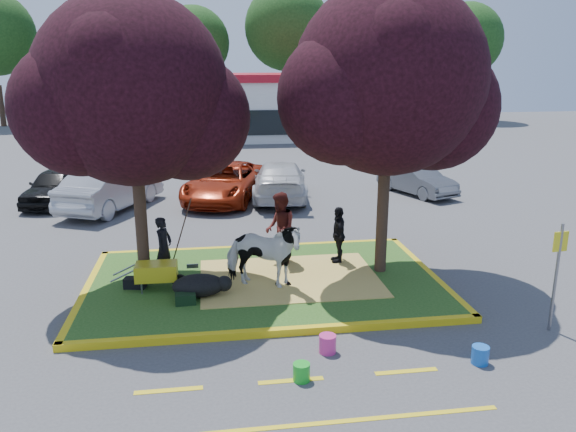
{
  "coord_description": "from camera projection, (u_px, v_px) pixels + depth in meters",
  "views": [
    {
      "loc": [
        -1.25,
        -12.39,
        5.11
      ],
      "look_at": [
        0.64,
        0.5,
        1.55
      ],
      "focal_mm": 35.0,
      "sensor_mm": 36.0,
      "label": 1
    }
  ],
  "objects": [
    {
      "name": "ground",
      "position": [
        265.0,
        285.0,
        13.34
      ],
      "size": [
        90.0,
        90.0,
        0.0
      ],
      "primitive_type": "plane",
      "color": "#424244",
      "rests_on": "ground"
    },
    {
      "name": "median_island",
      "position": [
        264.0,
        282.0,
        13.32
      ],
      "size": [
        8.0,
        5.0,
        0.15
      ],
      "primitive_type": "cube",
      "color": "#224F18",
      "rests_on": "ground"
    },
    {
      "name": "curb_near",
      "position": [
        278.0,
        332.0,
        10.86
      ],
      "size": [
        8.3,
        0.16,
        0.15
      ],
      "primitive_type": "cube",
      "color": "yellow",
      "rests_on": "ground"
    },
    {
      "name": "curb_far",
      "position": [
        255.0,
        248.0,
        15.79
      ],
      "size": [
        8.3,
        0.16,
        0.15
      ],
      "primitive_type": "cube",
      "color": "yellow",
      "rests_on": "ground"
    },
    {
      "name": "curb_left",
      "position": [
        86.0,
        292.0,
        12.75
      ],
      "size": [
        0.16,
        5.3,
        0.15
      ],
      "primitive_type": "cube",
      "color": "yellow",
      "rests_on": "ground"
    },
    {
      "name": "curb_right",
      "position": [
        428.0,
        273.0,
        13.9
      ],
      "size": [
        0.16,
        5.3,
        0.15
      ],
      "primitive_type": "cube",
      "color": "yellow",
      "rests_on": "ground"
    },
    {
      "name": "straw_bedding",
      "position": [
        289.0,
        278.0,
        13.39
      ],
      "size": [
        4.2,
        3.0,
        0.01
      ],
      "primitive_type": "cube",
      "color": "#E3CD5D",
      "rests_on": "median_island"
    },
    {
      "name": "tree_purple_left",
      "position": [
        133.0,
        99.0,
        12.17
      ],
      "size": [
        5.06,
        4.2,
        6.51
      ],
      "color": "black",
      "rests_on": "median_island"
    },
    {
      "name": "tree_purple_right",
      "position": [
        389.0,
        88.0,
        12.73
      ],
      "size": [
        5.3,
        4.4,
        6.82
      ],
      "color": "black",
      "rests_on": "median_island"
    },
    {
      "name": "fire_lane_stripe_a",
      "position": [
        169.0,
        390.0,
        9.05
      ],
      "size": [
        1.1,
        0.12,
        0.01
      ],
      "primitive_type": "cube",
      "color": "yellow",
      "rests_on": "ground"
    },
    {
      "name": "fire_lane_stripe_b",
      "position": [
        291.0,
        381.0,
        9.33
      ],
      "size": [
        1.1,
        0.12,
        0.01
      ],
      "primitive_type": "cube",
      "color": "yellow",
      "rests_on": "ground"
    },
    {
      "name": "fire_lane_stripe_c",
      "position": [
        406.0,
        371.0,
        9.61
      ],
      "size": [
        1.1,
        0.12,
        0.01
      ],
      "primitive_type": "cube",
      "color": "yellow",
      "rests_on": "ground"
    },
    {
      "name": "fire_lane_long",
      "position": [
        303.0,
        425.0,
        8.19
      ],
      "size": [
        6.0,
        0.1,
        0.01
      ],
      "primitive_type": "cube",
      "color": "yellow",
      "rests_on": "ground"
    },
    {
      "name": "retail_building",
      "position": [
        251.0,
        105.0,
        39.74
      ],
      "size": [
        20.4,
        8.4,
        4.4
      ],
      "color": "silver",
      "rests_on": "ground"
    },
    {
      "name": "treeline",
      "position": [
        231.0,
        31.0,
        47.38
      ],
      "size": [
        46.58,
        7.8,
        14.63
      ],
      "color": "black",
      "rests_on": "ground"
    },
    {
      "name": "cow",
      "position": [
        263.0,
        255.0,
        12.66
      ],
      "size": [
        2.01,
        1.43,
        1.55
      ],
      "primitive_type": "imported",
      "rotation": [
        0.0,
        0.0,
        1.21
      ],
      "color": "white",
      "rests_on": "median_island"
    },
    {
      "name": "calf",
      "position": [
        199.0,
        285.0,
        12.29
      ],
      "size": [
        1.32,
        1.05,
        0.5
      ],
      "primitive_type": "ellipsoid",
      "rotation": [
        0.0,
        0.0,
        -0.39
      ],
      "color": "black",
      "rests_on": "median_island"
    },
    {
      "name": "handler",
      "position": [
        164.0,
        247.0,
        13.33
      ],
      "size": [
        0.55,
        0.63,
        1.47
      ],
      "primitive_type": "imported",
      "rotation": [
        0.0,
        0.0,
        1.12
      ],
      "color": "black",
      "rests_on": "median_island"
    },
    {
      "name": "visitor_a",
      "position": [
        280.0,
        229.0,
        14.15
      ],
      "size": [
        0.72,
        0.92,
        1.85
      ],
      "primitive_type": "imported",
      "rotation": [
        0.0,
        0.0,
        -1.54
      ],
      "color": "#4B1815",
      "rests_on": "median_island"
    },
    {
      "name": "visitor_b",
      "position": [
        338.0,
        235.0,
        14.31
      ],
      "size": [
        0.42,
        0.88,
        1.46
      ],
      "primitive_type": "imported",
      "rotation": [
        0.0,
        0.0,
        -1.65
      ],
      "color": "black",
      "rests_on": "median_island"
    },
    {
      "name": "wheelbarrow",
      "position": [
        157.0,
        272.0,
        12.6
      ],
      "size": [
        1.66,
        0.57,
        0.62
      ],
      "rotation": [
        0.0,
        0.0,
        -0.02
      ],
      "color": "black",
      "rests_on": "median_island"
    },
    {
      "name": "gear_bag_dark",
      "position": [
        135.0,
        283.0,
        12.78
      ],
      "size": [
        0.52,
        0.34,
        0.24
      ],
      "primitive_type": "cube",
      "rotation": [
        0.0,
        0.0,
        -0.18
      ],
      "color": "black",
      "rests_on": "median_island"
    },
    {
      "name": "gear_bag_green",
      "position": [
        185.0,
        299.0,
        11.93
      ],
      "size": [
        0.45,
        0.3,
        0.23
      ],
      "primitive_type": "cube",
      "rotation": [
        0.0,
        0.0,
        0.07
      ],
      "color": "black",
      "rests_on": "median_island"
    },
    {
      "name": "sign_post",
      "position": [
        557.0,
        267.0,
        10.77
      ],
      "size": [
        0.31,
        0.06,
        2.19
      ],
      "rotation": [
        0.0,
        0.0,
        0.11
      ],
      "color": "slate",
      "rests_on": "ground"
    },
    {
      "name": "bucket_green",
      "position": [
        301.0,
        372.0,
        9.31
      ],
      "size": [
        0.38,
        0.38,
        0.31
      ],
      "primitive_type": "cylinder",
      "rotation": [
        0.0,
        0.0,
        0.41
      ],
      "color": "green",
      "rests_on": "ground"
    },
    {
      "name": "bucket_pink",
      "position": [
        328.0,
        344.0,
        10.21
      ],
      "size": [
        0.41,
        0.41,
        0.34
      ],
      "primitive_type": "cylinder",
      "rotation": [
        0.0,
        0.0,
        0.39
      ],
      "color": "#D02E82",
      "rests_on": "ground"
    },
    {
      "name": "bucket_blue",
      "position": [
        480.0,
        355.0,
        9.84
      ],
      "size": [
        0.33,
        0.33,
        0.32
      ],
      "primitive_type": "cylinder",
      "rotation": [
        0.0,
        0.0,
        -0.11
      ],
      "color": "blue",
      "rests_on": "ground"
    },
    {
      "name": "car_black",
      "position": [
        56.0,
        186.0,
        20.98
      ],
      "size": [
        2.1,
        4.09,
        1.33
      ],
      "primitive_type": "imported",
      "rotation": [
        0.0,
        0.0,
        -0.14
      ],
      "color": "black",
      "rests_on": "ground"
    },
    {
      "name": "car_silver",
      "position": [
        111.0,
        188.0,
        20.11
      ],
      "size": [
        3.42,
        4.95,
        1.54
      ],
      "primitive_type": "imported",
      "rotation": [
        0.0,
        0.0,
        2.72
      ],
      "color": "#A3A5AA",
      "rests_on": "ground"
    },
    {
      "name": "car_red",
      "position": [
        225.0,
        182.0,
        21.45
      ],
      "size": [
        3.83,
        5.62,
        1.43
      ],
      "primitive_type": "imported",
      "rotation": [
        0.0,
        0.0,
        -0.31
      ],
      "color": "maroon",
      "rests_on": "ground"
    },
    {
      "name": "car_white",
      "position": [
        280.0,
        180.0,
        21.76
      ],
      "size": [
        2.67,
        5.22,
        1.45
      ],
      "primitive_type": "imported",
      "rotation": [
        0.0,
        0.0,
        3.01
      ],
      "color": "silver",
      "rests_on": "ground"
    },
    {
      "name": "car_grey",
      "position": [
        417.0,
        180.0,
        22.49
      ],
      "size": [
        2.48,
        3.82,
        1.19
      ],
      "primitive_type": "imported",
      "rotation": [
        0.0,
        0.0,
        0.37
      ],
      "color": "#5A5C61",
      "rests_on": "ground"
    }
  ]
}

